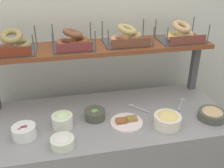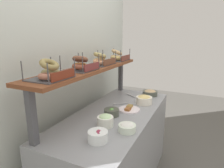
# 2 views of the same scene
# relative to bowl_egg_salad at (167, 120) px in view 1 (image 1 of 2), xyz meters

# --- Properties ---
(back_wall) EXTENTS (2.85, 0.06, 2.40)m
(back_wall) POSITION_rel_bowl_egg_salad_xyz_m (-0.36, 0.73, 0.30)
(back_wall) COLOR silver
(back_wall) RESTS_ON ground_plane
(deli_counter) EXTENTS (1.65, 0.70, 0.85)m
(deli_counter) POSITION_rel_bowl_egg_salad_xyz_m (-0.36, 0.18, -0.47)
(deli_counter) COLOR gray
(deli_counter) RESTS_ON ground_plane
(shelf_riser_right) EXTENTS (0.05, 0.05, 0.40)m
(shelf_riser_right) POSITION_rel_bowl_egg_salad_xyz_m (0.40, 0.45, 0.15)
(shelf_riser_right) COLOR #4C4C51
(shelf_riser_right) RESTS_ON deli_counter
(upper_shelf) EXTENTS (1.61, 0.32, 0.03)m
(upper_shelf) POSITION_rel_bowl_egg_salad_xyz_m (-0.36, 0.45, 0.37)
(upper_shelf) COLOR brown
(upper_shelf) RESTS_ON shelf_riser_left
(bowl_egg_salad) EXTENTS (0.18, 0.18, 0.10)m
(bowl_egg_salad) POSITION_rel_bowl_egg_salad_xyz_m (0.00, 0.00, 0.00)
(bowl_egg_salad) COLOR white
(bowl_egg_salad) RESTS_ON deli_counter
(bowl_veggie_mix) EXTENTS (0.14, 0.14, 0.07)m
(bowl_veggie_mix) POSITION_rel_bowl_egg_salad_xyz_m (-0.45, 0.18, -0.01)
(bowl_veggie_mix) COLOR #484D41
(bowl_veggie_mix) RESTS_ON deli_counter
(bowl_scallion_spread) EXTENTS (0.14, 0.14, 0.11)m
(bowl_scallion_spread) POSITION_rel_bowl_egg_salad_xyz_m (-0.67, 0.14, 0.00)
(bowl_scallion_spread) COLOR white
(bowl_scallion_spread) RESTS_ON deli_counter
(bowl_cream_cheese) EXTENTS (0.14, 0.14, 0.07)m
(bowl_cream_cheese) POSITION_rel_bowl_egg_salad_xyz_m (-0.68, -0.06, -0.01)
(bowl_cream_cheese) COLOR white
(bowl_cream_cheese) RESTS_ON deli_counter
(bowl_hummus) EXTENTS (0.18, 0.18, 0.07)m
(bowl_hummus) POSITION_rel_bowl_egg_salad_xyz_m (0.33, 0.02, -0.01)
(bowl_hummus) COLOR #4B4F44
(bowl_hummus) RESTS_ON deli_counter
(bowl_beet_salad) EXTENTS (0.14, 0.14, 0.08)m
(bowl_beet_salad) POSITION_rel_bowl_egg_salad_xyz_m (-0.90, 0.07, -0.01)
(bowl_beet_salad) COLOR white
(bowl_beet_salad) RESTS_ON deli_counter
(serving_plate_white) EXTENTS (0.22, 0.22, 0.04)m
(serving_plate_white) POSITION_rel_bowl_egg_salad_xyz_m (-0.25, 0.08, -0.04)
(serving_plate_white) COLOR white
(serving_plate_white) RESTS_ON deli_counter
(serving_spoon_near_plate) EXTENTS (0.12, 0.15, 0.01)m
(serving_spoon_near_plate) POSITION_rel_bowl_egg_salad_xyz_m (0.22, 0.25, -0.04)
(serving_spoon_near_plate) COLOR #B7B7BC
(serving_spoon_near_plate) RESTS_ON deli_counter
(serving_spoon_by_edge) EXTENTS (0.13, 0.14, 0.01)m
(serving_spoon_by_edge) POSITION_rel_bowl_egg_salad_xyz_m (-0.14, 0.25, -0.04)
(serving_spoon_by_edge) COLOR #B7B7BC
(serving_spoon_by_edge) RESTS_ON deli_counter
(bagel_basket_everything) EXTENTS (0.29, 0.26, 0.15)m
(bagel_basket_everything) POSITION_rel_bowl_egg_salad_xyz_m (-0.94, 0.44, 0.43)
(bagel_basket_everything) COLOR #4C4C51
(bagel_basket_everything) RESTS_ON upper_shelf
(bagel_basket_cinnamon_raisin) EXTENTS (0.28, 0.25, 0.14)m
(bagel_basket_cinnamon_raisin) POSITION_rel_bowl_egg_salad_xyz_m (-0.55, 0.44, 0.43)
(bagel_basket_cinnamon_raisin) COLOR #4C4C51
(bagel_basket_cinnamon_raisin) RESTS_ON upper_shelf
(bagel_basket_sesame) EXTENTS (0.33, 0.25, 0.14)m
(bagel_basket_sesame) POSITION_rel_bowl_egg_salad_xyz_m (-0.17, 0.46, 0.43)
(bagel_basket_sesame) COLOR #4C4C51
(bagel_basket_sesame) RESTS_ON upper_shelf
(bagel_basket_plain) EXTENTS (0.32, 0.24, 0.15)m
(bagel_basket_plain) POSITION_rel_bowl_egg_salad_xyz_m (0.24, 0.44, 0.43)
(bagel_basket_plain) COLOR #4C4C51
(bagel_basket_plain) RESTS_ON upper_shelf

